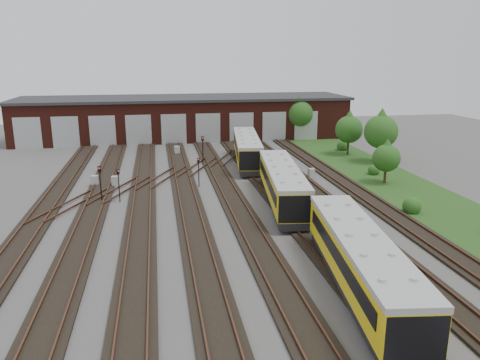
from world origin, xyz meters
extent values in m
plane|color=#464441|center=(0.00, 0.00, 0.00)|extent=(120.00, 120.00, 0.00)
cube|color=black|center=(-14.00, 0.00, 0.09)|extent=(2.40, 70.00, 0.18)
cube|color=#4E2E1F|center=(-14.72, 0.00, 0.26)|extent=(0.10, 70.00, 0.15)
cube|color=#4E2E1F|center=(-13.28, 0.00, 0.26)|extent=(0.10, 70.00, 0.15)
cube|color=black|center=(-10.00, 0.00, 0.09)|extent=(2.40, 70.00, 0.18)
cube|color=#4E2E1F|center=(-10.72, 0.00, 0.26)|extent=(0.10, 70.00, 0.15)
cube|color=#4E2E1F|center=(-9.28, 0.00, 0.26)|extent=(0.10, 70.00, 0.15)
cube|color=black|center=(-6.00, 0.00, 0.09)|extent=(2.40, 70.00, 0.18)
cube|color=#4E2E1F|center=(-6.72, 0.00, 0.26)|extent=(0.10, 70.00, 0.15)
cube|color=#4E2E1F|center=(-5.28, 0.00, 0.26)|extent=(0.10, 70.00, 0.15)
cube|color=black|center=(-2.00, 0.00, 0.09)|extent=(2.40, 70.00, 0.18)
cube|color=#4E2E1F|center=(-2.72, 0.00, 0.26)|extent=(0.10, 70.00, 0.15)
cube|color=#4E2E1F|center=(-1.28, 0.00, 0.26)|extent=(0.10, 70.00, 0.15)
cube|color=black|center=(2.00, 0.00, 0.09)|extent=(2.40, 70.00, 0.18)
cube|color=#4E2E1F|center=(1.28, 0.00, 0.26)|extent=(0.10, 70.00, 0.15)
cube|color=#4E2E1F|center=(2.72, 0.00, 0.26)|extent=(0.10, 70.00, 0.15)
cube|color=black|center=(6.00, 0.00, 0.09)|extent=(2.40, 70.00, 0.18)
cube|color=#4E2E1F|center=(5.28, 0.00, 0.26)|extent=(0.10, 70.00, 0.15)
cube|color=#4E2E1F|center=(6.72, 0.00, 0.26)|extent=(0.10, 70.00, 0.15)
cube|color=black|center=(10.00, 0.00, 0.09)|extent=(2.40, 70.00, 0.18)
cube|color=#4E2E1F|center=(9.28, 0.00, 0.26)|extent=(0.10, 70.00, 0.15)
cube|color=#4E2E1F|center=(10.72, 0.00, 0.26)|extent=(0.10, 70.00, 0.15)
cube|color=black|center=(14.00, 0.00, 0.09)|extent=(2.40, 70.00, 0.18)
cube|color=#4E2E1F|center=(13.28, 0.00, 0.26)|extent=(0.10, 70.00, 0.15)
cube|color=#4E2E1F|center=(14.72, 0.00, 0.26)|extent=(0.10, 70.00, 0.15)
cube|color=#4E2E1F|center=(-8.00, 10.00, 0.26)|extent=(5.40, 9.62, 0.15)
cube|color=#4E2E1F|center=(-4.00, 14.00, 0.26)|extent=(5.40, 9.62, 0.15)
cube|color=#4E2E1F|center=(0.00, 18.00, 0.26)|extent=(5.40, 9.62, 0.15)
cube|color=#4E2E1F|center=(-12.00, 6.00, 0.26)|extent=(5.40, 9.62, 0.15)
cube|color=#4E2E1F|center=(4.00, 22.00, 0.26)|extent=(5.40, 9.62, 0.15)
cube|color=#4B1A12|center=(0.00, 40.00, 3.00)|extent=(50.00, 12.00, 6.00)
cube|color=#2B2B2D|center=(0.00, 40.00, 6.15)|extent=(51.00, 12.50, 0.40)
cube|color=#A2A5A7|center=(-22.00, 33.98, 2.20)|extent=(3.60, 0.12, 4.40)
cube|color=#A2A5A7|center=(-17.00, 33.98, 2.20)|extent=(3.60, 0.12, 4.40)
cube|color=#A2A5A7|center=(-12.00, 33.98, 2.20)|extent=(3.60, 0.12, 4.40)
cube|color=#A2A5A7|center=(-7.00, 33.98, 2.20)|extent=(3.60, 0.12, 4.40)
cube|color=#A2A5A7|center=(-2.00, 33.98, 2.20)|extent=(3.60, 0.12, 4.40)
cube|color=#A2A5A7|center=(3.00, 33.98, 2.20)|extent=(3.60, 0.12, 4.40)
cube|color=#A2A5A7|center=(8.00, 33.98, 2.20)|extent=(3.60, 0.12, 4.40)
cube|color=#A2A5A7|center=(13.00, 33.98, 2.20)|extent=(3.60, 0.12, 4.40)
cube|color=#A2A5A7|center=(18.00, 33.98, 2.20)|extent=(3.60, 0.12, 4.40)
cube|color=#204517|center=(19.00, 10.00, 0.03)|extent=(8.00, 55.00, 0.05)
cube|color=black|center=(6.00, -12.49, 0.62)|extent=(4.16, 14.86, 0.59)
cube|color=#DFBE0C|center=(6.00, -12.49, 2.00)|extent=(4.45, 14.90, 2.16)
cube|color=#B0B0AC|center=(6.00, -12.49, 3.22)|extent=(4.55, 14.92, 0.29)
cube|color=black|center=(4.72, -12.32, 2.24)|extent=(1.75, 12.83, 0.83)
cube|color=black|center=(7.28, -12.66, 2.24)|extent=(1.75, 12.83, 0.83)
cube|color=black|center=(6.00, 3.51, 0.62)|extent=(4.16, 14.86, 0.59)
cube|color=#DFBE0C|center=(6.00, 3.51, 2.00)|extent=(4.45, 14.90, 2.16)
cube|color=#B0B0AC|center=(6.00, 3.51, 3.22)|extent=(4.55, 14.92, 0.29)
cube|color=black|center=(4.72, 3.68, 2.24)|extent=(1.75, 12.83, 0.83)
cube|color=black|center=(7.28, 3.34, 2.24)|extent=(1.75, 12.83, 0.83)
cube|color=black|center=(6.00, 19.51, 0.62)|extent=(4.16, 14.86, 0.59)
cube|color=#DFBE0C|center=(6.00, 19.51, 2.00)|extent=(4.45, 14.90, 2.16)
cube|color=#B0B0AC|center=(6.00, 19.51, 3.22)|extent=(4.55, 14.92, 0.29)
cube|color=black|center=(4.72, 19.68, 2.24)|extent=(1.75, 12.83, 0.83)
cube|color=black|center=(7.28, 19.34, 2.24)|extent=(1.75, 12.83, 0.83)
cylinder|color=black|center=(-9.54, 7.15, 1.34)|extent=(0.11, 0.11, 2.69)
cube|color=black|center=(-9.54, 7.15, 2.96)|extent=(0.27, 0.17, 0.55)
sphere|color=red|center=(-9.54, 7.04, 3.07)|extent=(0.13, 0.13, 0.13)
cylinder|color=black|center=(-7.94, 6.68, 1.27)|extent=(0.09, 0.09, 2.54)
cube|color=black|center=(-7.94, 6.68, 2.77)|extent=(0.26, 0.20, 0.45)
sphere|color=red|center=(-7.94, 6.59, 2.86)|extent=(0.11, 0.11, 0.11)
cylinder|color=black|center=(-0.56, 10.53, 1.22)|extent=(0.10, 0.10, 2.44)
cube|color=black|center=(-0.56, 10.53, 2.68)|extent=(0.27, 0.21, 0.48)
sphere|color=red|center=(-0.56, 10.44, 2.77)|extent=(0.11, 0.11, 0.11)
cylinder|color=black|center=(0.88, 20.82, 1.35)|extent=(0.11, 0.11, 2.70)
cube|color=black|center=(0.88, 20.82, 2.98)|extent=(0.29, 0.18, 0.57)
sphere|color=red|center=(0.88, 20.70, 3.10)|extent=(0.14, 0.14, 0.14)
cube|color=#A9ACAE|center=(-10.74, 12.50, 0.54)|extent=(0.71, 0.62, 1.08)
cube|color=#A9ACAE|center=(-1.96, 26.61, 0.55)|extent=(0.77, 0.68, 1.11)
cube|color=#A9ACAE|center=(-8.72, 11.91, 0.54)|extent=(0.69, 0.59, 1.08)
cube|color=#A9ACAE|center=(6.82, 15.53, 0.52)|extent=(0.78, 0.72, 1.04)
cube|color=#A9ACAE|center=(11.44, 11.75, 0.52)|extent=(0.69, 0.60, 1.05)
cylinder|color=#372A18|center=(17.13, 34.87, 1.09)|extent=(0.27, 0.27, 2.18)
sphere|color=#1C4A15|center=(17.13, 34.87, 4.00)|extent=(4.24, 4.24, 4.24)
cone|color=#1C4A15|center=(17.13, 34.87, 5.52)|extent=(3.64, 3.64, 3.03)
cylinder|color=#372A18|center=(20.02, 22.47, 0.91)|extent=(0.28, 0.28, 1.81)
sphere|color=#1C4A15|center=(20.02, 22.47, 3.32)|extent=(3.53, 3.53, 3.53)
cone|color=#1C4A15|center=(20.02, 22.47, 4.58)|extent=(3.02, 3.02, 2.52)
cylinder|color=#372A18|center=(21.91, 17.44, 1.03)|extent=(0.25, 0.25, 2.05)
sphere|color=#1C4A15|center=(21.91, 17.44, 3.76)|extent=(3.99, 3.99, 3.99)
cone|color=#1C4A15|center=(21.91, 17.44, 5.19)|extent=(3.42, 3.42, 2.85)
cylinder|color=#372A18|center=(18.14, 8.46, 0.71)|extent=(0.26, 0.26, 1.43)
sphere|color=#1C4A15|center=(18.14, 8.46, 2.61)|extent=(2.77, 2.77, 2.77)
cone|color=#1C4A15|center=(18.14, 8.46, 3.60)|extent=(2.38, 2.38, 1.98)
sphere|color=#1C4A15|center=(16.00, -0.51, 0.75)|extent=(1.51, 1.51, 1.51)
sphere|color=#1C4A15|center=(18.64, 11.99, 0.63)|extent=(1.27, 1.27, 1.27)
sphere|color=#1C4A15|center=(20.50, 25.32, 0.80)|extent=(1.60, 1.60, 1.60)
camera|label=1|loc=(-4.43, -34.08, 12.58)|focal=35.00mm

